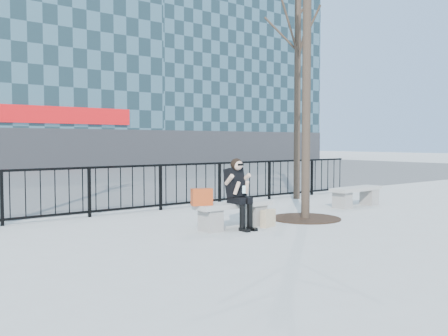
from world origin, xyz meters
TOP-DOWN VIEW (x-y plane):
  - ground at (0.00, 0.00)m, footprint 120.00×120.00m
  - street_surface at (0.00, 15.00)m, footprint 60.00×23.00m
  - railing at (0.00, 3.00)m, footprint 14.00×0.06m
  - building_right at (20.00, 27.00)m, footprint 16.20×10.20m
  - tree_right at (4.50, 2.60)m, footprint 2.80×2.80m
  - tree_grate at (1.90, -0.10)m, footprint 1.50×1.50m
  - bench_main at (0.00, 0.00)m, footprint 1.65×0.46m
  - bench_second at (4.44, 0.49)m, footprint 1.66×0.46m
  - seated_woman at (0.00, -0.16)m, footprint 0.50×0.64m
  - handbag at (-0.74, 0.02)m, footprint 0.41×0.29m
  - shopping_bag at (0.59, -0.32)m, footprint 0.38×0.22m

SIDE VIEW (x-z plane):
  - ground at x=0.00m, z-range 0.00..0.00m
  - street_surface at x=0.00m, z-range 0.00..0.01m
  - tree_grate at x=1.90m, z-range 0.00..0.02m
  - shopping_bag at x=0.59m, z-range 0.00..0.34m
  - bench_main at x=0.00m, z-range 0.06..0.55m
  - bench_second at x=4.44m, z-range 0.06..0.55m
  - railing at x=0.00m, z-range 0.00..1.11m
  - handbag at x=-0.74m, z-range 0.49..0.80m
  - seated_woman at x=0.00m, z-range 0.00..1.34m
  - tree_right at x=4.50m, z-range 1.74..8.74m
  - building_right at x=20.00m, z-range 0.00..20.60m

